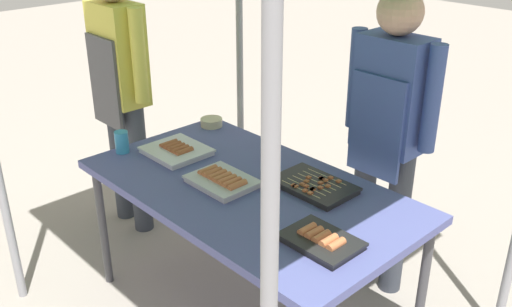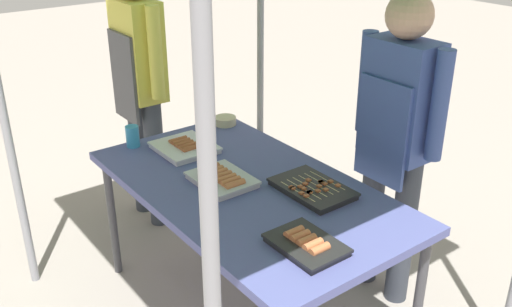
% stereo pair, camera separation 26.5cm
% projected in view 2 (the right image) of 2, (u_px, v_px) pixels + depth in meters
% --- Properties ---
extents(stall_table, '(1.60, 0.90, 0.75)m').
position_uv_depth(stall_table, '(248.00, 195.00, 2.71)').
color(stall_table, '#4C518C').
rests_on(stall_table, ground).
extents(tray_grilled_sausages, '(0.31, 0.24, 0.05)m').
position_uv_depth(tray_grilled_sausages, '(222.00, 179.00, 2.70)').
color(tray_grilled_sausages, '#ADADB2').
rests_on(tray_grilled_sausages, stall_table).
extents(tray_meat_skewers, '(0.37, 0.24, 0.04)m').
position_uv_depth(tray_meat_skewers, '(312.00, 189.00, 2.62)').
color(tray_meat_skewers, black).
rests_on(tray_meat_skewers, stall_table).
extents(tray_pork_links, '(0.31, 0.28, 0.05)m').
position_uv_depth(tray_pork_links, '(185.00, 147.00, 3.04)').
color(tray_pork_links, silver).
rests_on(tray_pork_links, stall_table).
extents(tray_spring_rolls, '(0.30, 0.21, 0.05)m').
position_uv_depth(tray_spring_rolls, '(306.00, 244.00, 2.21)').
color(tray_spring_rolls, black).
rests_on(tray_spring_rolls, stall_table).
extents(condiment_bowl, '(0.13, 0.13, 0.05)m').
position_uv_depth(condiment_bowl, '(225.00, 121.00, 3.38)').
color(condiment_bowl, '#BFB28C').
rests_on(condiment_bowl, stall_table).
extents(drink_cup_near_edge, '(0.07, 0.07, 0.12)m').
position_uv_depth(drink_cup_near_edge, '(133.00, 136.00, 3.07)').
color(drink_cup_near_edge, '#338CBF').
rests_on(drink_cup_near_edge, stall_table).
extents(vendor_woman, '(0.52, 0.23, 1.61)m').
position_uv_depth(vendor_woman, '(396.00, 128.00, 2.80)').
color(vendor_woman, '#333842').
rests_on(vendor_woman, ground).
extents(customer_nearby, '(0.52, 0.23, 1.66)m').
position_uv_depth(customer_nearby, '(140.00, 74.00, 3.49)').
color(customer_nearby, '#333842').
rests_on(customer_nearby, ground).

